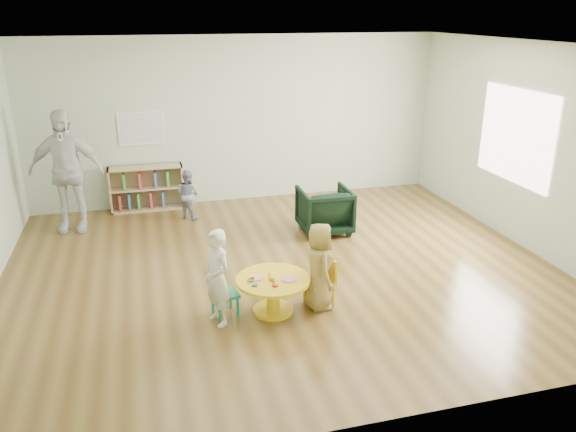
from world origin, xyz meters
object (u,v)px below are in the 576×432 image
object	(u,v)px
child_right	(319,266)
adult_caretaker	(66,171)
activity_table	(273,289)
child_left	(217,278)
armchair	(325,210)
toddler	(188,194)
kid_chair_left	(222,294)
kid_chair_right	(322,280)
bookshelf	(146,188)

from	to	relation	value
child_right	adult_caretaker	world-z (taller)	adult_caretaker
activity_table	child_left	bearing A→B (deg)	-173.66
activity_table	adult_caretaker	world-z (taller)	adult_caretaker
armchair	toddler	world-z (taller)	toddler
kid_chair_left	armchair	world-z (taller)	armchair
kid_chair_left	child_right	size ratio (longest dim) A/B	0.49
kid_chair_right	toddler	distance (m)	3.46
armchair	child_left	xyz separation A→B (m)	(-1.93, -2.21, 0.19)
kid_chair_right	bookshelf	world-z (taller)	bookshelf
activity_table	kid_chair_right	bearing A→B (deg)	3.75
armchair	child_right	world-z (taller)	child_right
kid_chair_right	child_left	distance (m)	1.23
kid_chair_left	adult_caretaker	distance (m)	3.70
kid_chair_left	armchair	xyz separation A→B (m)	(1.87, 2.07, 0.08)
kid_chair_left	child_left	size ratio (longest dim) A/B	0.47
child_left	adult_caretaker	bearing A→B (deg)	-176.43
kid_chair_right	adult_caretaker	distance (m)	4.39
kid_chair_left	activity_table	bearing A→B (deg)	70.24
kid_chair_left	bookshelf	size ratio (longest dim) A/B	0.41
child_left	adult_caretaker	xyz separation A→B (m)	(-1.76, 3.29, 0.39)
bookshelf	child_left	size ratio (longest dim) A/B	1.13
child_left	child_right	bearing A→B (deg)	67.58
kid_chair_left	armchair	distance (m)	2.79
armchair	adult_caretaker	bearing A→B (deg)	-15.54
adult_caretaker	child_left	bearing A→B (deg)	-53.76
toddler	adult_caretaker	world-z (taller)	adult_caretaker
activity_table	kid_chair_right	distance (m)	0.59
armchair	child_right	distance (m)	2.31
kid_chair_left	toddler	size ratio (longest dim) A/B	0.62
bookshelf	armchair	distance (m)	3.10
kid_chair_right	child_right	xyz separation A→B (m)	(-0.06, -0.06, 0.21)
kid_chair_right	toddler	size ratio (longest dim) A/B	0.70
toddler	armchair	bearing A→B (deg)	-166.14
toddler	bookshelf	bearing A→B (deg)	1.00
kid_chair_right	child_left	world-z (taller)	child_left
bookshelf	adult_caretaker	world-z (taller)	adult_caretaker
activity_table	child_right	size ratio (longest dim) A/B	0.81
bookshelf	armchair	bearing A→B (deg)	-34.42
child_right	toddler	world-z (taller)	child_right
activity_table	child_right	xyz separation A→B (m)	(0.52, -0.03, 0.22)
bookshelf	child_left	bearing A→B (deg)	-80.93
child_left	toddler	size ratio (longest dim) A/B	1.33
child_right	toddler	xyz separation A→B (m)	(-1.13, 3.31, -0.10)
child_left	toddler	xyz separation A→B (m)	(0.01, 3.35, -0.13)
child_right	child_left	bearing A→B (deg)	91.66
kid_chair_right	child_left	bearing A→B (deg)	80.28
activity_table	toddler	world-z (taller)	toddler
child_right	toddler	size ratio (longest dim) A/B	1.26
activity_table	toddler	distance (m)	3.34
bookshelf	armchair	world-z (taller)	bookshelf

